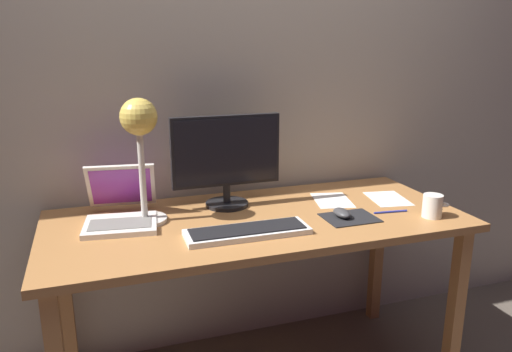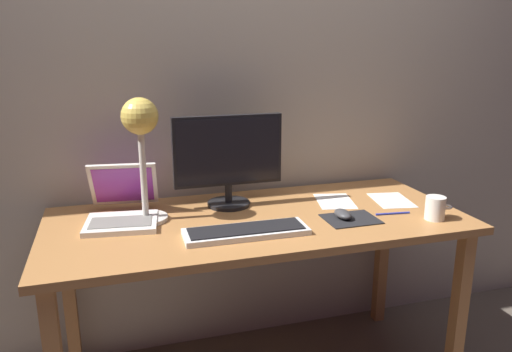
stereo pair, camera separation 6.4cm
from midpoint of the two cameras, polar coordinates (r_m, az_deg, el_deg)
The scene contains 12 objects.
back_wall at distance 2.18m, azimuth -4.17°, elevation 12.73°, with size 4.80×0.06×2.60m, color #B2A893.
desk at distance 1.94m, azimuth -0.80°, elevation -6.99°, with size 1.60×0.70×0.74m.
monitor at distance 1.99m, azimuth -4.38°, elevation 2.24°, with size 0.44×0.18×0.38m.
keyboard_main at distance 1.74m, azimuth -2.06°, elevation -6.43°, with size 0.44×0.15×0.03m.
laptop at distance 1.93m, azimuth -16.27°, elevation -3.33°, with size 0.30×0.35×0.21m.
desk_lamp at distance 1.83m, azimuth -14.28°, elevation 4.64°, with size 0.16×0.16×0.46m.
mousepad at distance 1.93m, azimuth 9.87°, elevation -4.79°, with size 0.20×0.16×0.00m, color black.
mouse at distance 1.92m, azimuth 8.97°, elevation -4.25°, with size 0.06×0.10×0.03m, color #38383A.
coffee_mug at distance 2.01m, azimuth 18.92°, elevation -3.29°, with size 0.11×0.07×0.09m.
paper_sheet_near_mouse at distance 2.19m, azimuth 14.21°, elevation -2.57°, with size 0.15×0.21×0.00m, color white.
paper_sheet_by_keyboard at distance 2.13m, azimuth 7.96°, elevation -2.81°, with size 0.15×0.21×0.00m, color white.
pen at distance 2.02m, azimuth 14.43°, elevation -4.04°, with size 0.01×0.01×0.14m, color #2633A5.
Camera 1 is at (-0.58, -1.70, 1.40)m, focal length 34.59 mm.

